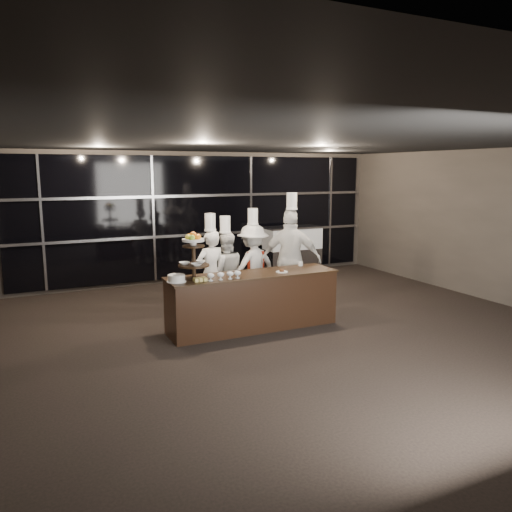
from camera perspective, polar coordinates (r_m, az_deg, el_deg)
name	(u,v)px	position (r m, az deg, el deg)	size (l,w,h in m)	color
room	(317,245)	(7.33, 7.00, 1.22)	(10.00, 10.00, 10.00)	black
window_wall	(204,217)	(11.76, -5.98, 4.48)	(8.60, 0.10, 2.80)	black
buffet_counter	(253,301)	(8.22, -0.37, -5.13)	(2.84, 0.74, 0.92)	black
display_stand	(194,253)	(7.68, -7.16, 0.39)	(0.48, 0.48, 0.74)	black
compotes	(225,274)	(7.68, -3.59, -2.11)	(0.56, 0.11, 0.12)	silver
layer_cake	(176,278)	(7.61, -9.08, -2.54)	(0.30, 0.30, 0.11)	white
pastry_squares	(200,279)	(7.61, -6.42, -2.68)	(0.20, 0.12, 0.05)	#D9C76A
small_plate	(282,271)	(8.24, 2.96, -1.76)	(0.20, 0.20, 0.05)	white
chef_cup	(301,264)	(8.80, 5.12, -0.90)	(0.08, 0.08, 0.07)	white
display_case	(292,249)	(12.13, 4.17, 0.78)	(1.37, 0.60, 1.24)	#A5A5AA
chef_a	(211,271)	(8.95, -5.18, -1.73)	(0.61, 0.44, 1.83)	white
chef_b	(226,271)	(9.20, -3.49, -1.71)	(0.80, 0.68, 1.77)	silver
chef_c	(253,266)	(9.40, -0.36, -1.10)	(1.13, 0.81, 1.89)	white
chef_d	(291,259)	(9.24, 4.03, -0.37)	(1.18, 0.97, 2.18)	white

